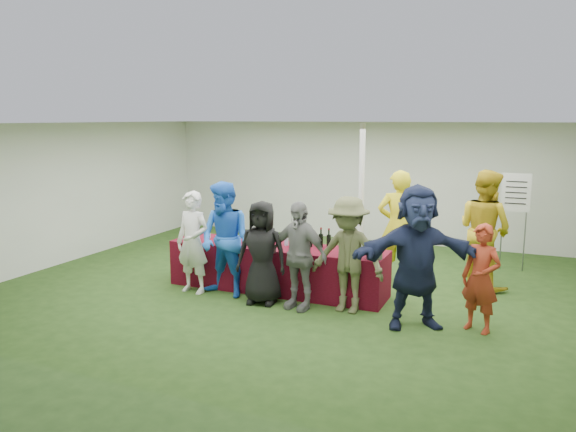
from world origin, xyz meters
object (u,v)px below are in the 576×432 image
at_px(staff_pourer, 398,226).
at_px(customer_2, 262,253).
at_px(customer_0, 193,242).
at_px(customer_1, 225,240).
at_px(customer_6, 481,278).
at_px(customer_5, 417,257).
at_px(dump_bucket, 374,253).
at_px(staff_back, 484,229).
at_px(serving_table, 277,268).
at_px(customer_4, 348,255).
at_px(customer_3, 298,255).
at_px(wine_list_sign, 515,200).

xyz_separation_m(staff_pourer, customer_2, (-1.63, -1.95, -0.18)).
bearing_deg(customer_0, customer_1, 9.23).
relative_size(customer_2, customer_6, 1.09).
bearing_deg(customer_5, customer_2, 151.51).
distance_m(customer_2, customer_6, 3.14).
bearing_deg(customer_2, dump_bucket, 7.25).
height_order(staff_back, customer_2, staff_back).
bearing_deg(customer_1, staff_back, 41.58).
distance_m(serving_table, customer_4, 1.54).
height_order(customer_1, customer_3, customer_1).
relative_size(serving_table, customer_0, 2.19).
height_order(staff_back, customer_1, staff_back).
height_order(serving_table, staff_pourer, staff_pourer).
bearing_deg(customer_0, staff_pourer, 39.16).
relative_size(serving_table, customer_1, 1.98).
relative_size(wine_list_sign, customer_4, 1.06).
bearing_deg(customer_6, staff_back, 117.41).
relative_size(customer_0, customer_3, 1.02).
relative_size(customer_4, customer_5, 0.87).
height_order(serving_table, customer_0, customer_0).
height_order(dump_bucket, staff_pourer, staff_pourer).
height_order(staff_back, customer_4, staff_back).
distance_m(customer_0, customer_2, 1.25).
xyz_separation_m(dump_bucket, customer_5, (0.71, -0.52, 0.13)).
bearing_deg(customer_4, customer_1, -173.03).
bearing_deg(customer_3, customer_4, 23.33).
xyz_separation_m(customer_1, customer_3, (1.27, -0.10, -0.11)).
height_order(dump_bucket, customer_2, customer_2).
bearing_deg(serving_table, customer_2, -85.31).
relative_size(dump_bucket, customer_4, 0.14).
relative_size(dump_bucket, staff_back, 0.12).
height_order(wine_list_sign, customer_1, customer_1).
bearing_deg(customer_4, staff_pourer, 85.35).
distance_m(staff_pourer, customer_3, 2.23).
relative_size(customer_2, customer_4, 0.93).
bearing_deg(customer_5, dump_bucket, 117.37).
distance_m(customer_4, customer_5, 1.04).
height_order(serving_table, customer_6, customer_6).
bearing_deg(customer_4, customer_3, -162.72).
height_order(customer_2, customer_5, customer_5).
relative_size(wine_list_sign, customer_5, 0.93).
xyz_separation_m(customer_4, customer_6, (1.82, -0.05, -0.13)).
relative_size(dump_bucket, customer_5, 0.13).
height_order(wine_list_sign, customer_2, wine_list_sign).
height_order(staff_pourer, customer_6, staff_pourer).
bearing_deg(wine_list_sign, customer_3, -128.74).
relative_size(staff_pourer, customer_2, 1.23).
distance_m(dump_bucket, wine_list_sign, 3.60).
bearing_deg(staff_back, wine_list_sign, -72.61).
bearing_deg(customer_5, wine_list_sign, 46.27).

